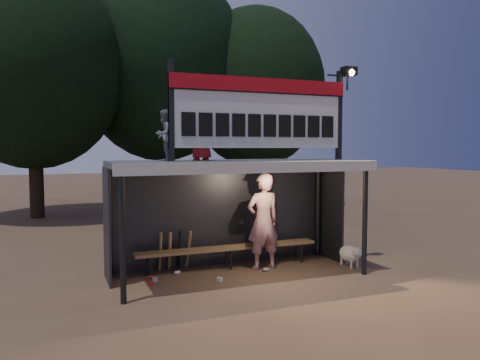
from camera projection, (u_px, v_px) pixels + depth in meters
The scene contains 13 objects.
ground at pixel (238, 275), 9.46m from camera, with size 80.00×80.00×0.00m, color brown.
player at pixel (263, 221), 9.89m from camera, with size 0.74×0.49×2.04m, color silver.
child_a at pixel (165, 135), 8.90m from camera, with size 0.48×0.37×0.98m, color slate.
child_b at pixel (201, 134), 9.28m from camera, with size 0.52×0.34×1.07m, color red.
dugout_shelter at pixel (234, 183), 9.56m from camera, with size 5.10×2.08×2.32m.
scoreboard_assembly at pixel (264, 111), 9.43m from camera, with size 4.10×0.27×1.99m.
bench at pixel (229, 248), 9.94m from camera, with size 4.00×0.35×0.48m.
tree_left at pixel (33, 66), 16.85m from camera, with size 6.46×6.46×9.27m.
tree_mid at pixel (161, 64), 20.05m from camera, with size 7.22×7.22×10.36m.
tree_right at pixel (256, 88), 20.68m from camera, with size 6.08×6.08×8.72m.
dog at pixel (351, 254), 10.12m from camera, with size 0.36×0.81×0.49m.
bats at pixel (174, 250), 9.78m from camera, with size 0.68×0.35×0.84m.
litter at pixel (187, 277), 9.18m from camera, with size 2.56×0.94×0.08m.
Camera 1 is at (-3.43, -8.65, 2.58)m, focal length 35.00 mm.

